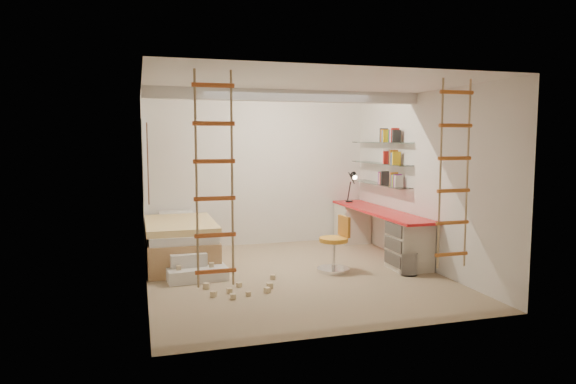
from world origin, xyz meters
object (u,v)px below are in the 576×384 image
object	(u,v)px
swivel_chair	(335,251)
play_platform	(193,268)
desk	(378,230)
bed	(180,241)

from	to	relation	value
swivel_chair	play_platform	distance (m)	2.03
swivel_chair	play_platform	xyz separation A→B (m)	(-2.01, 0.22, -0.16)
desk	bed	size ratio (longest dim) A/B	1.40
desk	swivel_chair	xyz separation A→B (m)	(-1.08, -0.82, -0.11)
swivel_chair	desk	bearing A→B (deg)	37.02
bed	play_platform	bearing A→B (deg)	-83.85
desk	bed	xyz separation A→B (m)	(-3.20, 0.36, -0.07)
desk	swivel_chair	bearing A→B (deg)	-142.98
swivel_chair	play_platform	world-z (taller)	swivel_chair
bed	desk	bearing A→B (deg)	-6.49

